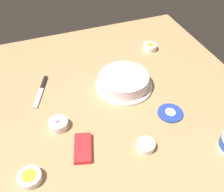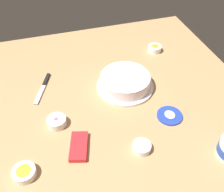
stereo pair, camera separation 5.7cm
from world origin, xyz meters
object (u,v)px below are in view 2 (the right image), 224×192
object	(u,v)px
sprinkle_bowl_green	(142,147)
candy_box_lower	(79,146)
spreading_knife	(44,85)
sprinkle_bowl_yellow	(24,172)
sprinkle_bowl_orange	(155,48)
frosting_tub_lid	(170,116)
frosted_cake	(125,81)
sprinkle_bowl_rainbow	(57,121)

from	to	relation	value
sprinkle_bowl_green	candy_box_lower	xyz separation A→B (m)	(0.08, 0.25, -0.01)
spreading_knife	sprinkle_bowl_yellow	distance (m)	0.52
spreading_knife	candy_box_lower	distance (m)	0.45
sprinkle_bowl_orange	frosting_tub_lid	bearing A→B (deg)	163.93
frosted_cake	candy_box_lower	xyz separation A→B (m)	(-0.31, 0.31, -0.03)
frosted_cake	frosting_tub_lid	world-z (taller)	frosted_cake
frosting_tub_lid	spreading_knife	distance (m)	0.67
frosted_cake	sprinkle_bowl_yellow	distance (m)	0.65
candy_box_lower	sprinkle_bowl_green	bearing A→B (deg)	-92.28
frosted_cake	sprinkle_bowl_orange	bearing A→B (deg)	-46.66
spreading_knife	sprinkle_bowl_rainbow	size ratio (longest dim) A/B	2.58
frosted_cake	candy_box_lower	world-z (taller)	frosted_cake
frosted_cake	sprinkle_bowl_rainbow	world-z (taller)	frosted_cake
frosted_cake	spreading_knife	size ratio (longest dim) A/B	1.32
sprinkle_bowl_yellow	sprinkle_bowl_rainbow	xyz separation A→B (m)	(0.22, -0.16, 0.00)
sprinkle_bowl_yellow	sprinkle_bowl_rainbow	bearing A→B (deg)	-35.41
sprinkle_bowl_yellow	frosting_tub_lid	bearing A→B (deg)	-80.29
spreading_knife	sprinkle_bowl_green	bearing A→B (deg)	-146.23
sprinkle_bowl_green	frosted_cake	bearing A→B (deg)	-8.81
frosted_cake	sprinkle_bowl_green	xyz separation A→B (m)	(-0.39, 0.06, -0.02)
sprinkle_bowl_green	sprinkle_bowl_rainbow	size ratio (longest dim) A/B	0.90
frosted_cake	spreading_knife	bearing A→B (deg)	72.14
sprinkle_bowl_yellow	candy_box_lower	size ratio (longest dim) A/B	0.63
frosted_cake	sprinkle_bowl_rainbow	size ratio (longest dim) A/B	3.40
spreading_knife	sprinkle_bowl_rainbow	bearing A→B (deg)	-173.90
sprinkle_bowl_orange	candy_box_lower	distance (m)	0.83
spreading_knife	candy_box_lower	xyz separation A→B (m)	(-0.44, -0.10, 0.00)
candy_box_lower	sprinkle_bowl_rainbow	bearing A→B (deg)	40.01
sprinkle_bowl_orange	sprinkle_bowl_green	bearing A→B (deg)	152.32
frosted_cake	sprinkle_bowl_yellow	xyz separation A→B (m)	(-0.37, 0.53, -0.02)
sprinkle_bowl_rainbow	sprinkle_bowl_green	bearing A→B (deg)	-126.83
sprinkle_bowl_rainbow	candy_box_lower	xyz separation A→B (m)	(-0.16, -0.07, -0.01)
frosted_cake	frosting_tub_lid	xyz separation A→B (m)	(-0.25, -0.13, -0.04)
frosted_cake	frosting_tub_lid	bearing A→B (deg)	-152.27
frosted_cake	sprinkle_bowl_green	world-z (taller)	frosted_cake
frosted_cake	spreading_knife	world-z (taller)	frosted_cake
frosted_cake	sprinkle_bowl_yellow	bearing A→B (deg)	124.68
sprinkle_bowl_green	sprinkle_bowl_rainbow	xyz separation A→B (m)	(0.24, 0.32, 0.00)
spreading_knife	sprinkle_bowl_orange	size ratio (longest dim) A/B	2.70
sprinkle_bowl_green	sprinkle_bowl_orange	bearing A→B (deg)	-27.68
sprinkle_bowl_yellow	sprinkle_bowl_orange	size ratio (longest dim) A/B	1.09
spreading_knife	sprinkle_bowl_yellow	size ratio (longest dim) A/B	2.49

